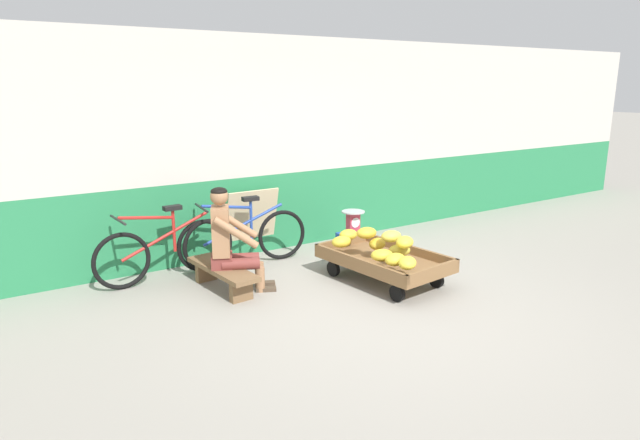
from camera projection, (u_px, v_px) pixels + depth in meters
ground_plane at (397, 316)px, 5.38m from camera, size 80.00×80.00×0.00m
back_wall at (262, 146)px, 7.27m from camera, size 16.00×0.30×2.79m
banana_cart at (384, 261)px, 6.25m from camera, size 0.99×1.52×0.36m
banana_pile at (380, 246)px, 6.08m from camera, size 0.60×1.44×0.26m
low_bench at (223, 273)px, 6.00m from camera, size 0.40×1.12×0.27m
vendor_seated at (229, 240)px, 5.92m from camera, size 0.74×0.63×1.14m
plastic_crate at (353, 244)px, 7.24m from camera, size 0.36×0.28×0.30m
weighing_scale at (353, 222)px, 7.17m from camera, size 0.30×0.30×0.29m
bicycle_near_left at (166, 250)px, 6.29m from camera, size 1.66×0.48×0.86m
bicycle_far_left at (244, 238)px, 6.80m from camera, size 1.66×0.48×0.86m
sign_board at (251, 222)px, 7.19m from camera, size 0.70×0.24×0.88m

